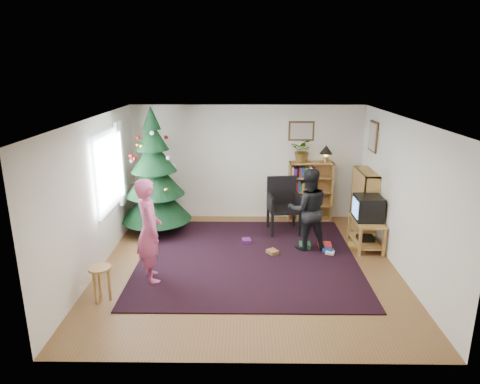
{
  "coord_description": "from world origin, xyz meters",
  "views": [
    {
      "loc": [
        -0.05,
        -6.66,
        3.28
      ],
      "look_at": [
        -0.14,
        0.73,
        1.1
      ],
      "focal_mm": 32.0,
      "sensor_mm": 36.0,
      "label": 1
    }
  ],
  "objects_px": {
    "tv_stand": "(366,231)",
    "potted_plant": "(303,150)",
    "person_by_chair": "(308,210)",
    "table_lamp": "(326,151)",
    "picture_right": "(373,136)",
    "christmas_tree": "(155,181)",
    "bookshelf_right": "(364,202)",
    "person_standing": "(149,231)",
    "stool": "(100,275)",
    "bookshelf_back": "(310,191)",
    "armchair": "(283,202)",
    "picture_back": "(301,131)",
    "crt_tv": "(368,208)"
  },
  "relations": [
    {
      "from": "bookshelf_back",
      "to": "person_by_chair",
      "type": "height_order",
      "value": "person_by_chair"
    },
    {
      "from": "picture_right",
      "to": "armchair",
      "type": "xyz_separation_m",
      "value": [
        -1.74,
        -0.08,
        -1.34
      ]
    },
    {
      "from": "christmas_tree",
      "to": "picture_right",
      "type": "bearing_deg",
      "value": 2.31
    },
    {
      "from": "christmas_tree",
      "to": "bookshelf_right",
      "type": "height_order",
      "value": "christmas_tree"
    },
    {
      "from": "picture_back",
      "to": "bookshelf_right",
      "type": "height_order",
      "value": "picture_back"
    },
    {
      "from": "person_by_chair",
      "to": "crt_tv",
      "type": "bearing_deg",
      "value": -179.08
    },
    {
      "from": "bookshelf_right",
      "to": "armchair",
      "type": "distance_m",
      "value": 1.61
    },
    {
      "from": "crt_tv",
      "to": "potted_plant",
      "type": "height_order",
      "value": "potted_plant"
    },
    {
      "from": "potted_plant",
      "to": "table_lamp",
      "type": "relative_size",
      "value": 1.4
    },
    {
      "from": "armchair",
      "to": "picture_back",
      "type": "bearing_deg",
      "value": 56.49
    },
    {
      "from": "tv_stand",
      "to": "potted_plant",
      "type": "height_order",
      "value": "potted_plant"
    },
    {
      "from": "stool",
      "to": "table_lamp",
      "type": "height_order",
      "value": "table_lamp"
    },
    {
      "from": "christmas_tree",
      "to": "bookshelf_right",
      "type": "relative_size",
      "value": 1.97
    },
    {
      "from": "picture_right",
      "to": "table_lamp",
      "type": "bearing_deg",
      "value": 143.52
    },
    {
      "from": "stool",
      "to": "person_by_chair",
      "type": "bearing_deg",
      "value": 30.26
    },
    {
      "from": "stool",
      "to": "bookshelf_right",
      "type": "bearing_deg",
      "value": 31.04
    },
    {
      "from": "person_by_chair",
      "to": "table_lamp",
      "type": "relative_size",
      "value": 4.19
    },
    {
      "from": "bookshelf_back",
      "to": "bookshelf_right",
      "type": "xyz_separation_m",
      "value": [
        0.96,
        -0.8,
        0.0
      ]
    },
    {
      "from": "tv_stand",
      "to": "crt_tv",
      "type": "bearing_deg",
      "value": 180.0
    },
    {
      "from": "christmas_tree",
      "to": "bookshelf_back",
      "type": "distance_m",
      "value": 3.35
    },
    {
      "from": "bookshelf_back",
      "to": "crt_tv",
      "type": "xyz_separation_m",
      "value": [
        0.84,
        -1.52,
        0.11
      ]
    },
    {
      "from": "table_lamp",
      "to": "stool",
      "type": "bearing_deg",
      "value": -137.46
    },
    {
      "from": "crt_tv",
      "to": "stool",
      "type": "bearing_deg",
      "value": -155.55
    },
    {
      "from": "picture_right",
      "to": "crt_tv",
      "type": "xyz_separation_m",
      "value": [
        -0.26,
        -0.93,
        -1.18
      ]
    },
    {
      "from": "bookshelf_back",
      "to": "potted_plant",
      "type": "bearing_deg",
      "value": 180.0
    },
    {
      "from": "tv_stand",
      "to": "person_by_chair",
      "type": "xyz_separation_m",
      "value": [
        -1.12,
        -0.09,
        0.45
      ]
    },
    {
      "from": "potted_plant",
      "to": "person_standing",
      "type": "bearing_deg",
      "value": -133.81
    },
    {
      "from": "tv_stand",
      "to": "table_lamp",
      "type": "relative_size",
      "value": 2.4
    },
    {
      "from": "stool",
      "to": "person_by_chair",
      "type": "height_order",
      "value": "person_by_chair"
    },
    {
      "from": "christmas_tree",
      "to": "armchair",
      "type": "relative_size",
      "value": 2.29
    },
    {
      "from": "armchair",
      "to": "potted_plant",
      "type": "distance_m",
      "value": 1.24
    },
    {
      "from": "tv_stand",
      "to": "table_lamp",
      "type": "xyz_separation_m",
      "value": [
        -0.54,
        1.52,
        1.22
      ]
    },
    {
      "from": "armchair",
      "to": "person_by_chair",
      "type": "distance_m",
      "value": 1.02
    },
    {
      "from": "person_by_chair",
      "to": "picture_right",
      "type": "bearing_deg",
      "value": -147.38
    },
    {
      "from": "bookshelf_back",
      "to": "picture_back",
      "type": "bearing_deg",
      "value": 149.26
    },
    {
      "from": "bookshelf_right",
      "to": "potted_plant",
      "type": "height_order",
      "value": "potted_plant"
    },
    {
      "from": "crt_tv",
      "to": "person_by_chair",
      "type": "bearing_deg",
      "value": -175.21
    },
    {
      "from": "bookshelf_right",
      "to": "potted_plant",
      "type": "distance_m",
      "value": 1.67
    },
    {
      "from": "bookshelf_back",
      "to": "bookshelf_right",
      "type": "relative_size",
      "value": 1.0
    },
    {
      "from": "armchair",
      "to": "stool",
      "type": "relative_size",
      "value": 2.11
    },
    {
      "from": "bookshelf_back",
      "to": "tv_stand",
      "type": "distance_m",
      "value": 1.77
    },
    {
      "from": "armchair",
      "to": "stool",
      "type": "distance_m",
      "value": 4.02
    },
    {
      "from": "bookshelf_back",
      "to": "table_lamp",
      "type": "relative_size",
      "value": 3.54
    },
    {
      "from": "crt_tv",
      "to": "armchair",
      "type": "distance_m",
      "value": 1.71
    },
    {
      "from": "bookshelf_back",
      "to": "potted_plant",
      "type": "distance_m",
      "value": 0.92
    },
    {
      "from": "stool",
      "to": "person_standing",
      "type": "bearing_deg",
      "value": 48.3
    },
    {
      "from": "picture_right",
      "to": "tv_stand",
      "type": "distance_m",
      "value": 1.89
    },
    {
      "from": "christmas_tree",
      "to": "crt_tv",
      "type": "bearing_deg",
      "value": -10.43
    },
    {
      "from": "armchair",
      "to": "person_standing",
      "type": "relative_size",
      "value": 0.67
    },
    {
      "from": "bookshelf_right",
      "to": "stool",
      "type": "xyz_separation_m",
      "value": [
        -4.46,
        -2.69,
        -0.25
      ]
    }
  ]
}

